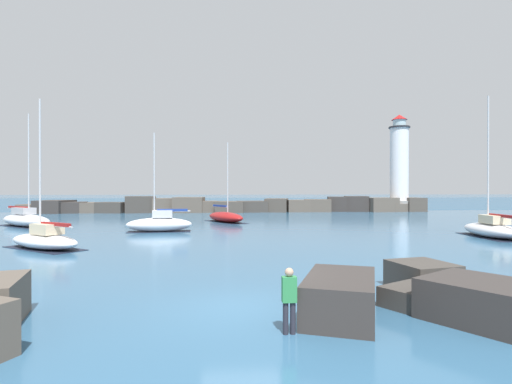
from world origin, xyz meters
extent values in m
plane|color=#336084|center=(0.00, 0.00, 0.00)|extent=(600.00, 600.00, 0.00)
cube|color=#235175|center=(0.00, 113.13, 0.00)|extent=(400.00, 116.00, 0.01)
cube|color=brown|center=(-29.69, 53.71, 0.67)|extent=(4.27, 3.61, 1.35)
cube|color=#383330|center=(-26.33, 52.99, 0.99)|extent=(5.05, 6.11, 1.99)
cube|color=#383330|center=(-23.32, 52.98, 0.86)|extent=(4.39, 4.86, 1.72)
cube|color=brown|center=(-20.62, 53.33, 0.81)|extent=(2.92, 4.42, 1.63)
cube|color=#423D38|center=(-17.46, 52.45, 0.84)|extent=(4.79, 4.19, 1.68)
cube|color=#423D38|center=(-13.17, 52.86, 1.30)|extent=(5.41, 5.25, 2.60)
cube|color=brown|center=(-9.33, 53.73, 1.13)|extent=(5.84, 6.04, 2.26)
cube|color=brown|center=(-5.53, 53.08, 1.22)|extent=(5.01, 5.37, 2.43)
cube|color=brown|center=(-2.47, 53.04, 0.91)|extent=(3.64, 4.52, 1.82)
cube|color=#4C443D|center=(1.19, 52.65, 0.87)|extent=(5.21, 5.94, 1.74)
cube|color=#423D38|center=(4.64, 53.18, 0.89)|extent=(4.96, 5.03, 1.78)
cube|color=#4C443D|center=(8.86, 53.71, 1.08)|extent=(4.72, 6.18, 2.17)
cube|color=brown|center=(12.28, 52.74, 0.99)|extent=(4.24, 3.70, 1.97)
cube|color=brown|center=(15.49, 52.55, 1.03)|extent=(4.78, 3.94, 2.07)
cube|color=#383330|center=(19.16, 53.80, 1.23)|extent=(3.96, 4.92, 2.46)
cube|color=#383330|center=(22.42, 53.55, 1.27)|extent=(4.81, 5.44, 2.55)
cube|color=brown|center=(26.01, 52.33, 1.16)|extent=(5.46, 5.13, 2.31)
cube|color=brown|center=(29.22, 52.76, 0.65)|extent=(4.24, 4.80, 1.31)
cube|color=#4C443D|center=(32.02, 53.18, 1.15)|extent=(3.34, 5.69, 2.30)
cylinder|color=gray|center=(29.69, 52.82, 0.90)|extent=(4.09, 4.09, 1.80)
cylinder|color=white|center=(29.69, 52.82, 7.93)|extent=(3.03, 3.03, 12.25)
cylinder|color=#232328|center=(29.69, 52.82, 14.18)|extent=(3.49, 3.49, 0.25)
cylinder|color=silver|center=(29.69, 52.82, 14.88)|extent=(2.12, 2.12, 1.15)
cone|color=#B21919|center=(29.69, 52.82, 15.90)|extent=(2.58, 2.58, 0.90)
cube|color=#383330|center=(2.73, -1.07, 0.57)|extent=(2.98, 3.83, 1.15)
cube|color=#423D38|center=(5.49, -0.51, 0.31)|extent=(2.70, 2.66, 0.61)
cube|color=#383330|center=(6.41, -1.77, 0.56)|extent=(3.44, 3.48, 1.11)
cube|color=#423D38|center=(6.60, 1.63, 0.49)|extent=(2.23, 2.39, 0.97)
cube|color=brown|center=(-6.52, -0.89, 0.61)|extent=(1.55, 2.63, 1.21)
ellipsoid|color=silver|center=(19.94, 16.39, 0.53)|extent=(2.99, 6.54, 1.06)
cube|color=black|center=(19.94, 16.39, 0.01)|extent=(2.91, 6.22, 0.03)
cube|color=beige|center=(19.92, 16.07, 1.38)|extent=(1.51, 2.01, 0.64)
cylinder|color=silver|center=(19.98, 16.86, 5.95)|extent=(0.12, 0.12, 9.79)
cylinder|color=#BCBCC1|center=(19.84, 15.12, 1.61)|extent=(0.39, 3.50, 0.10)
cube|color=maroon|center=(19.84, 15.12, 1.71)|extent=(0.44, 2.98, 0.20)
ellipsoid|color=white|center=(-19.60, 28.93, 0.60)|extent=(7.72, 7.11, 1.21)
cube|color=black|center=(-19.60, 28.93, 0.01)|extent=(7.38, 6.80, 0.03)
cube|color=#B2B2B7|center=(-19.91, 29.20, 1.53)|extent=(2.69, 2.57, 0.64)
cylinder|color=silver|center=(-19.14, 28.53, 6.11)|extent=(0.12, 0.12, 9.80)
cylinder|color=#BCBCC1|center=(-20.84, 30.00, 1.76)|extent=(3.48, 3.02, 0.10)
cube|color=maroon|center=(-20.84, 30.00, 1.86)|extent=(3.03, 2.65, 0.20)
ellipsoid|color=white|center=(-5.83, 22.81, 0.60)|extent=(5.69, 2.34, 1.20)
cube|color=black|center=(-5.83, 22.81, 0.01)|extent=(5.41, 2.28, 0.03)
cube|color=silver|center=(-5.55, 22.83, 1.52)|extent=(1.74, 1.18, 0.64)
cylinder|color=silver|center=(-6.24, 22.78, 4.86)|extent=(0.12, 0.12, 7.31)
cylinder|color=#BCBCC1|center=(-4.72, 22.90, 1.75)|extent=(3.06, 0.33, 0.10)
cube|color=navy|center=(-4.72, 22.90, 1.85)|extent=(2.61, 0.40, 0.20)
ellipsoid|color=white|center=(-11.35, 13.37, 0.45)|extent=(6.11, 5.42, 0.90)
cube|color=black|center=(-11.35, 13.37, 0.01)|extent=(5.85, 5.20, 0.03)
cube|color=beige|center=(-11.11, 13.18, 1.22)|extent=(2.16, 2.05, 0.64)
cylinder|color=silver|center=(-11.71, 13.64, 5.06)|extent=(0.12, 0.12, 8.32)
cylinder|color=#BCBCC1|center=(-10.39, 12.62, 1.45)|extent=(2.69, 2.12, 0.10)
cube|color=maroon|center=(-10.39, 12.62, 1.55)|extent=(2.36, 1.89, 0.20)
ellipsoid|color=maroon|center=(0.02, 32.57, 0.57)|extent=(5.05, 7.12, 1.13)
cube|color=black|center=(0.02, 32.57, 0.01)|extent=(4.85, 6.79, 0.03)
cylinder|color=silver|center=(0.25, 32.11, 4.99)|extent=(0.12, 0.12, 7.72)
cylinder|color=#BCBCC1|center=(-0.60, 33.80, 1.68)|extent=(1.80, 3.42, 0.10)
cube|color=navy|center=(-0.60, 33.80, 1.78)|extent=(1.63, 2.96, 0.20)
cylinder|color=#282833|center=(0.95, -2.32, 0.40)|extent=(0.14, 0.14, 0.80)
cylinder|color=#282833|center=(1.13, -2.32, 0.40)|extent=(0.14, 0.14, 0.80)
cube|color=#338C4C|center=(1.04, -2.32, 1.12)|extent=(0.36, 0.22, 0.63)
sphere|color=tan|center=(1.04, -2.32, 1.54)|extent=(0.22, 0.22, 0.22)
camera|label=1|loc=(-0.70, -12.09, 3.59)|focal=28.00mm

